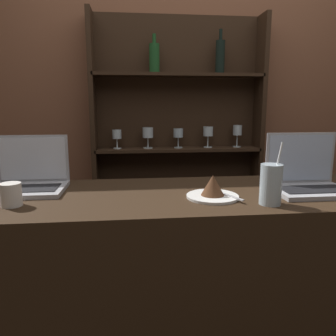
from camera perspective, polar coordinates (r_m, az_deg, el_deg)
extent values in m
cube|color=black|center=(1.59, 10.14, -22.13)|extent=(2.08, 0.58, 1.02)
cube|color=brown|center=(2.35, 3.63, 10.28)|extent=(7.00, 0.06, 2.70)
cube|color=#332114|center=(2.25, -12.53, 0.52)|extent=(0.03, 0.18, 1.96)
cube|color=#332114|center=(2.40, 15.14, 1.04)|extent=(0.03, 0.18, 1.96)
cube|color=#332114|center=(2.33, 1.48, 1.16)|extent=(1.15, 0.02, 1.96)
cube|color=#332114|center=(2.35, 1.71, -8.62)|extent=(1.11, 0.18, 0.02)
cube|color=#332114|center=(2.24, 1.78, 3.28)|extent=(1.11, 0.18, 0.02)
cube|color=#332114|center=(2.23, 1.86, 15.87)|extent=(1.11, 0.18, 0.02)
cylinder|color=silver|center=(2.22, -8.84, 3.42)|extent=(0.05, 0.05, 0.01)
cylinder|color=silver|center=(2.21, -8.86, 4.29)|extent=(0.01, 0.01, 0.06)
cylinder|color=silver|center=(2.21, -8.91, 5.85)|extent=(0.06, 0.06, 0.06)
cylinder|color=silver|center=(2.22, -3.51, 3.53)|extent=(0.06, 0.06, 0.01)
cylinder|color=silver|center=(2.21, -3.52, 4.46)|extent=(0.01, 0.01, 0.07)
cylinder|color=silver|center=(2.21, -3.54, 6.20)|extent=(0.07, 0.07, 0.07)
cylinder|color=silver|center=(2.24, 1.78, 3.61)|extent=(0.06, 0.06, 0.01)
cylinder|color=silver|center=(2.23, 1.79, 4.52)|extent=(0.01, 0.01, 0.07)
cylinder|color=silver|center=(2.23, 1.80, 6.13)|extent=(0.06, 0.06, 0.06)
cylinder|color=silver|center=(2.27, 6.93, 3.66)|extent=(0.06, 0.06, 0.01)
cylinder|color=silver|center=(2.27, 6.96, 4.64)|extent=(0.01, 0.01, 0.07)
cylinder|color=silver|center=(2.26, 7.00, 6.37)|extent=(0.07, 0.07, 0.06)
cylinder|color=silver|center=(2.33, 11.88, 3.67)|extent=(0.05, 0.05, 0.01)
cylinder|color=silver|center=(2.33, 11.92, 4.69)|extent=(0.01, 0.01, 0.08)
cylinder|color=silver|center=(2.32, 11.99, 6.47)|extent=(0.06, 0.06, 0.07)
cylinder|color=black|center=(2.29, 9.06, 18.50)|extent=(0.06, 0.06, 0.21)
cylinder|color=black|center=(2.32, 9.17, 21.94)|extent=(0.02, 0.02, 0.07)
cylinder|color=#1E4C23|center=(2.22, -2.40, 18.50)|extent=(0.07, 0.07, 0.18)
cylinder|color=#1E4C23|center=(2.24, -2.43, 21.57)|extent=(0.02, 0.02, 0.06)
cube|color=#ADADB2|center=(1.47, -23.40, -3.53)|extent=(0.31, 0.25, 0.02)
cube|color=black|center=(1.46, -23.57, -3.25)|extent=(0.26, 0.14, 0.00)
cube|color=#ADADB2|center=(1.56, -22.44, 1.56)|extent=(0.31, 0.00, 0.21)
cube|color=white|center=(1.56, -22.46, 1.55)|extent=(0.28, 0.01, 0.19)
cube|color=#ADADB2|center=(1.46, 23.75, -3.67)|extent=(0.31, 0.23, 0.02)
cube|color=black|center=(1.45, 24.00, -3.38)|extent=(0.26, 0.13, 0.00)
cube|color=#ADADB2|center=(1.53, 22.01, 1.65)|extent=(0.31, 0.00, 0.22)
cube|color=silver|center=(1.53, 22.05, 1.63)|extent=(0.28, 0.01, 0.20)
cylinder|color=white|center=(1.28, 7.75, -4.92)|extent=(0.20, 0.20, 0.01)
cone|color=#51301C|center=(1.27, 7.80, -2.98)|extent=(0.09, 0.09, 0.08)
cube|color=#B7B7BC|center=(1.28, 10.33, -4.67)|extent=(0.08, 0.16, 0.00)
cylinder|color=silver|center=(1.23, 17.47, -2.75)|extent=(0.08, 0.08, 0.15)
cylinder|color=white|center=(1.23, 18.16, -0.92)|extent=(0.05, 0.01, 0.22)
cylinder|color=silver|center=(1.29, -25.67, -4.21)|extent=(0.07, 0.07, 0.08)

